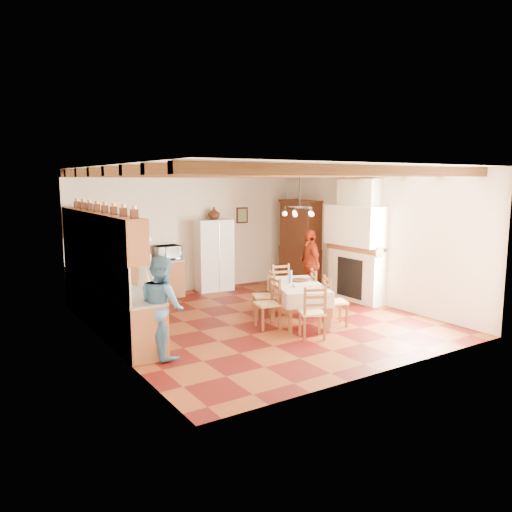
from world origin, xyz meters
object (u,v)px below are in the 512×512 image
Objects in this scene: hutch at (300,243)px; chair_end_far at (283,287)px; dining_table at (298,288)px; person_woman_blue at (162,306)px; microwave at (167,252)px; chair_left_near at (267,303)px; chair_right_far at (322,293)px; refrigerator at (212,255)px; chair_right_near at (335,301)px; chair_left_far at (264,295)px; person_woman_red at (310,264)px; person_man at (145,282)px; chair_end_near at (312,312)px.

chair_end_far is at bearing -137.90° from hutch.
dining_table is 3.05m from person_woman_blue.
chair_left_near is at bearing -84.02° from microwave.
chair_left_near and chair_right_far have the same top height.
hutch reaches higher than microwave.
chair_right_far is at bearing -72.99° from refrigerator.
chair_right_near is (-1.73, -3.33, -0.65)m from hutch.
chair_right_far is (1.43, 0.13, 0.00)m from chair_left_near.
chair_left_far and chair_right_near have the same top height.
microwave is at bearing 166.61° from hutch.
hutch is 4.07m from chair_left_near.
chair_end_far is 1.60× the size of microwave.
chair_right_near is 0.59× the size of person_woman_red.
person_man is (-4.92, -1.72, -0.21)m from hutch.
microwave is (-1.27, -0.10, 0.17)m from refrigerator.
refrigerator is 3.53m from chair_right_far.
chair_end_near is at bearing -21.99° from person_woman_red.
hutch is 1.23× the size of person_man.
chair_right_far is 1.56m from chair_end_near.
hutch is at bearing 144.22° from chair_left_near.
chair_right_near and chair_end_near have the same top height.
hutch is 5.21m from person_man.
chair_left_far is (-2.61, -2.17, -0.65)m from hutch.
person_woman_red reaches higher than dining_table.
chair_end_near is (-0.88, -0.38, 0.00)m from chair_right_near.
hutch reaches higher than person_woman_blue.
chair_right_far is at bearing -121.36° from hutch.
chair_end_near is 2.09m from chair_end_far.
hutch is 3.54m from microwave.
chair_left_far is at bearing -47.96° from person_woman_red.
hutch reaches higher than chair_end_far.
chair_left_near is 2.31m from person_woman_blue.
hutch is at bearing 51.60° from dining_table.
chair_right_near and chair_end_far have the same top height.
person_man reaches higher than dining_table.
refrigerator is 3.53m from dining_table.
chair_left_far is at bearing 163.32° from chair_left_near.
person_woman_blue is (-2.26, -0.37, 0.33)m from chair_left_near.
person_man is at bearing 85.30° from chair_right_near.
chair_left_far is at bearing -138.03° from chair_end_far.
hutch is 1.40× the size of person_woman_blue.
person_woman_red is at bearing -4.35° from chair_right_far.
chair_end_near is at bearing -89.94° from refrigerator.
person_woman_red is at bearing 137.84° from chair_left_far.
chair_left_near is at bearing -86.30° from person_woman_blue.
chair_right_far is (0.67, 0.09, -0.19)m from dining_table.
chair_right_near is at bearing -119.39° from hutch.
chair_right_near is 1.00× the size of chair_end_near.
dining_table is 0.74m from chair_left_far.
person_man reaches higher than chair_end_far.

